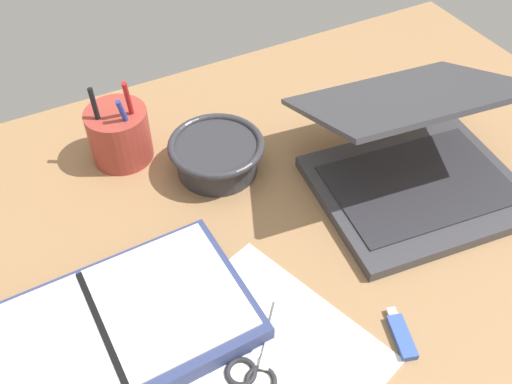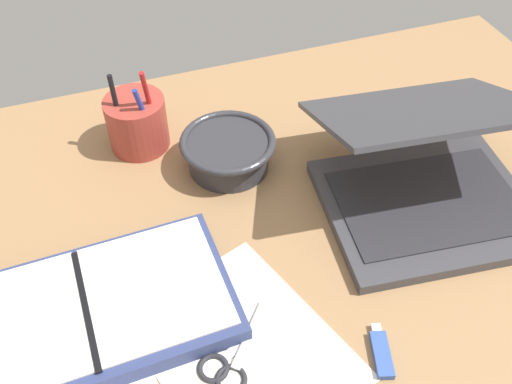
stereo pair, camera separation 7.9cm
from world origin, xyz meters
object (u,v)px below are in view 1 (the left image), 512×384
object	(u,v)px
pen_cup	(120,134)
scissors	(256,366)
planner	(103,333)
bowl	(217,154)
laptop	(414,157)

from	to	relation	value
pen_cup	scissors	bearing A→B (deg)	-87.28
planner	pen_cup	bearing A→B (deg)	65.91
planner	bowl	bearing A→B (deg)	38.49
planner	scissors	bearing A→B (deg)	-40.54
laptop	planner	bearing A→B (deg)	-167.83
pen_cup	laptop	bearing A→B (deg)	-34.96
laptop	bowl	size ratio (longest dim) A/B	2.28
bowl	pen_cup	xyz separation A→B (cm)	(-12.41, 10.03, 1.39)
bowl	scissors	bearing A→B (deg)	-107.19
bowl	laptop	bearing A→B (deg)	-32.86
pen_cup	scissors	xyz separation A→B (cm)	(2.07, -43.46, -4.25)
bowl	planner	bearing A→B (deg)	-139.61
pen_cup	scissors	distance (cm)	43.71
laptop	planner	distance (cm)	51.13
bowl	planner	world-z (taller)	bowl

